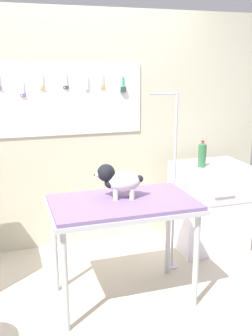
{
  "coord_description": "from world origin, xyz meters",
  "views": [
    {
      "loc": [
        -0.65,
        -2.46,
        1.8
      ],
      "look_at": [
        0.17,
        0.17,
        1.06
      ],
      "focal_mm": 41.85,
      "sensor_mm": 36.0,
      "label": 1
    }
  ],
  "objects_px": {
    "grooming_arm": "(173,190)",
    "grooming_table": "(123,211)",
    "soda_bottle": "(202,155)",
    "dog": "(118,180)",
    "cabinet_right": "(209,206)"
  },
  "relations": [
    {
      "from": "cabinet_right",
      "to": "soda_bottle",
      "type": "bearing_deg",
      "value": -157.16
    },
    {
      "from": "grooming_arm",
      "to": "soda_bottle",
      "type": "xyz_separation_m",
      "value": [
        0.39,
        0.23,
        0.24
      ]
    },
    {
      "from": "grooming_table",
      "to": "grooming_arm",
      "type": "xyz_separation_m",
      "value": [
        0.56,
        0.34,
        -0.0
      ]
    },
    {
      "from": "grooming_table",
      "to": "soda_bottle",
      "type": "bearing_deg",
      "value": 31.08
    },
    {
      "from": "cabinet_right",
      "to": "soda_bottle",
      "type": "distance_m",
      "value": 0.56
    },
    {
      "from": "soda_bottle",
      "to": "dog",
      "type": "bearing_deg",
      "value": -152.32
    },
    {
      "from": "grooming_arm",
      "to": "grooming_table",
      "type": "bearing_deg",
      "value": -148.65
    },
    {
      "from": "grooming_table",
      "to": "grooming_arm",
      "type": "relative_size",
      "value": 0.7
    },
    {
      "from": "grooming_table",
      "to": "cabinet_right",
      "type": "xyz_separation_m",
      "value": [
        1.09,
        0.63,
        -0.31
      ]
    },
    {
      "from": "dog",
      "to": "cabinet_right",
      "type": "distance_m",
      "value": 1.35
    },
    {
      "from": "grooming_table",
      "to": "dog",
      "type": "height_order",
      "value": "dog"
    },
    {
      "from": "cabinet_right",
      "to": "dog",
      "type": "bearing_deg",
      "value": -152.9
    },
    {
      "from": "cabinet_right",
      "to": "grooming_arm",
      "type": "bearing_deg",
      "value": -151.24
    },
    {
      "from": "cabinet_right",
      "to": "soda_bottle",
      "type": "xyz_separation_m",
      "value": [
        -0.14,
        -0.06,
        0.54
      ]
    },
    {
      "from": "dog",
      "to": "soda_bottle",
      "type": "relative_size",
      "value": 1.41
    }
  ]
}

